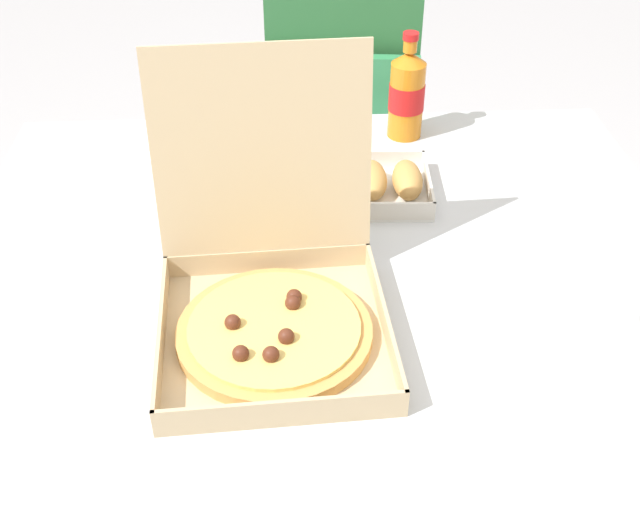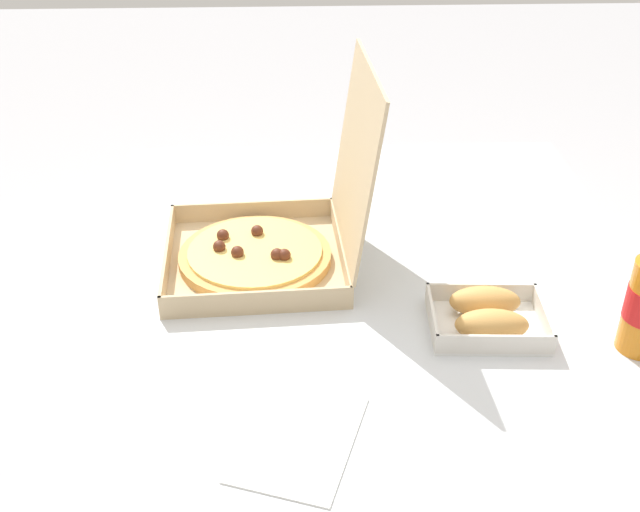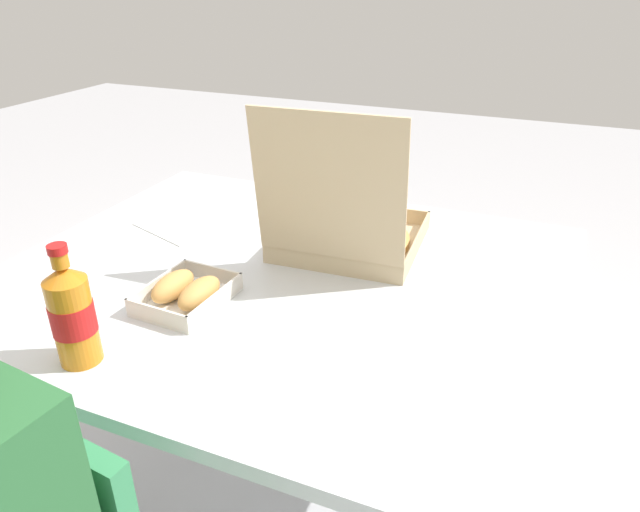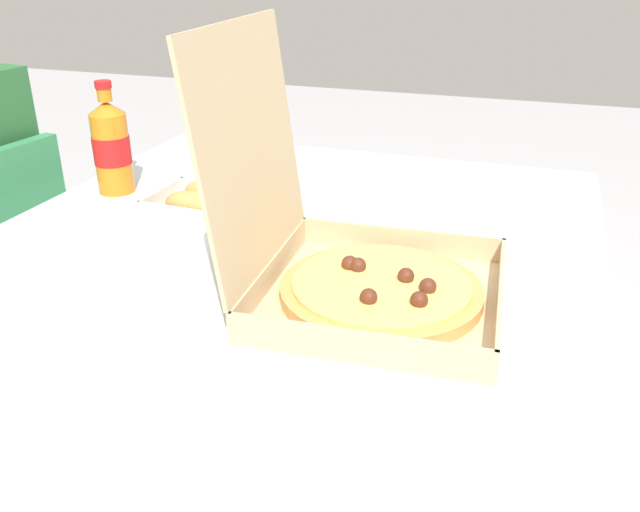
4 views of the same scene
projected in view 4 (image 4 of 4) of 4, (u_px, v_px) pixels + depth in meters
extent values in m
cube|color=silver|center=(272.00, 264.00, 1.09)|extent=(1.26, 1.04, 0.03)
cylinder|color=#B7B7BC|center=(539.00, 332.00, 1.60)|extent=(0.05, 0.05, 0.71)
cylinder|color=#B7B7BC|center=(203.00, 278.00, 1.86)|extent=(0.05, 0.05, 0.71)
cube|color=#338451|center=(1.00, 244.00, 1.37)|extent=(0.36, 0.07, 0.38)
cylinder|color=#B2B2B7|center=(85.00, 370.00, 1.70)|extent=(0.03, 0.03, 0.43)
cube|color=tan|center=(381.00, 299.00, 0.95)|extent=(0.35, 0.35, 0.01)
cube|color=tan|center=(500.00, 299.00, 0.90)|extent=(0.33, 0.02, 0.04)
cube|color=tan|center=(356.00, 345.00, 0.79)|extent=(0.02, 0.33, 0.04)
cube|color=tan|center=(400.00, 240.00, 1.08)|extent=(0.02, 0.33, 0.04)
cube|color=tan|center=(272.00, 271.00, 0.98)|extent=(0.33, 0.02, 0.04)
cube|color=tan|center=(251.00, 148.00, 0.90)|extent=(0.33, 0.07, 0.33)
cylinder|color=tan|center=(381.00, 291.00, 0.94)|extent=(0.29, 0.29, 0.02)
cylinder|color=#EAC666|center=(381.00, 284.00, 0.94)|extent=(0.25, 0.25, 0.01)
sphere|color=#562819|center=(358.00, 265.00, 0.97)|extent=(0.02, 0.02, 0.02)
sphere|color=#562819|center=(419.00, 300.00, 0.87)|extent=(0.02, 0.02, 0.02)
sphere|color=#562819|center=(406.00, 276.00, 0.94)|extent=(0.02, 0.02, 0.02)
sphere|color=#562819|center=(369.00, 297.00, 0.88)|extent=(0.02, 0.02, 0.02)
sphere|color=#562819|center=(428.00, 286.00, 0.91)|extent=(0.02, 0.02, 0.02)
sphere|color=#562819|center=(350.00, 263.00, 0.97)|extent=(0.02, 0.02, 0.02)
cube|color=white|center=(205.00, 214.00, 1.25)|extent=(0.16, 0.20, 0.00)
cube|color=silver|center=(249.00, 210.00, 1.21)|extent=(0.15, 0.01, 0.03)
cube|color=silver|center=(162.00, 197.00, 1.27)|extent=(0.15, 0.01, 0.03)
cube|color=silver|center=(183.00, 217.00, 1.18)|extent=(0.01, 0.19, 0.03)
cube|color=silver|center=(223.00, 191.00, 1.30)|extent=(0.01, 0.19, 0.03)
ellipsoid|color=tan|center=(195.00, 205.00, 1.21)|extent=(0.06, 0.12, 0.05)
ellipsoid|color=tan|center=(213.00, 194.00, 1.26)|extent=(0.06, 0.12, 0.05)
cylinder|color=orange|center=(112.00, 154.00, 1.33)|extent=(0.07, 0.07, 0.16)
cone|color=orange|center=(106.00, 108.00, 1.29)|extent=(0.07, 0.07, 0.02)
cylinder|color=orange|center=(104.00, 95.00, 1.28)|extent=(0.03, 0.03, 0.02)
cylinder|color=red|center=(103.00, 84.00, 1.27)|extent=(0.03, 0.03, 0.01)
cylinder|color=red|center=(112.00, 150.00, 1.33)|extent=(0.07, 0.07, 0.06)
cube|color=white|center=(399.00, 191.00, 1.36)|extent=(0.25, 0.21, 0.00)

